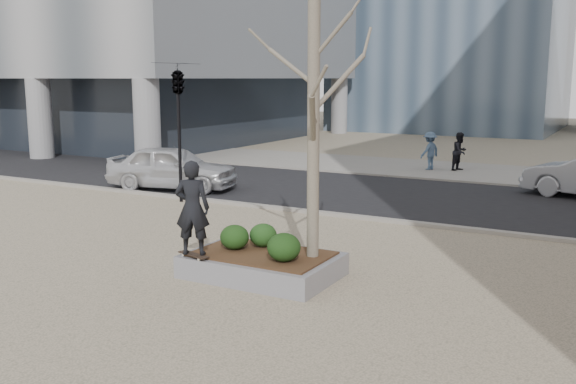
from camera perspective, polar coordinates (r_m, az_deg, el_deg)
The scene contains 15 objects.
ground at distance 13.83m, azimuth -5.86°, elevation -6.82°, with size 120.00×120.00×0.00m, color tan.
street at distance 22.55m, azimuth 8.73°, elevation -0.25°, with size 60.00×8.00×0.02m, color black.
far_sidewalk at distance 29.14m, azimuth 13.49°, elevation 1.92°, with size 60.00×6.00×0.02m, color gray.
planter at distance 13.25m, azimuth -2.29°, elevation -6.53°, with size 3.00×2.00×0.45m, color gray.
planter_mulch at distance 13.18m, azimuth -2.30°, elevation -5.51°, with size 2.70×1.70×0.04m, color #382314.
sycamore_tree at distance 12.47m, azimuth 2.30°, elevation 9.07°, with size 2.80×2.80×6.60m, color gray, non-canonical shape.
shrub_left at distance 13.43m, azimuth -4.78°, elevation -4.02°, with size 0.61×0.61×0.52m, color #1A3E13.
shrub_middle at distance 13.60m, azimuth -2.22°, elevation -3.85°, with size 0.58×0.58×0.49m, color #133E16.
shrub_right at distance 12.51m, azimuth -0.37°, elevation -4.93°, with size 0.66×0.66×0.56m, color black.
skateboard at distance 13.09m, azimuth -8.40°, elevation -5.64°, with size 0.78×0.20×0.07m, color black, non-canonical shape.
skateboarder at distance 12.86m, azimuth -8.51°, elevation -1.39°, with size 0.69×0.46×1.90m, color black.
police_car at distance 23.65m, azimuth -10.25°, elevation 2.17°, with size 1.89×4.70×1.60m, color silver.
pedestrian_a at distance 29.02m, azimuth 15.04°, elevation 3.50°, with size 0.81×0.63×1.67m, color black.
pedestrian_b at distance 28.96m, azimuth 12.48°, elevation 3.60°, with size 1.08×0.62×1.67m, color #445D7B.
traffic_light_near at distance 21.09m, azimuth -9.64°, elevation 5.16°, with size 0.60×2.48×4.50m, color black, non-canonical shape.
Camera 1 is at (7.58, -10.86, 4.01)m, focal length 40.00 mm.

